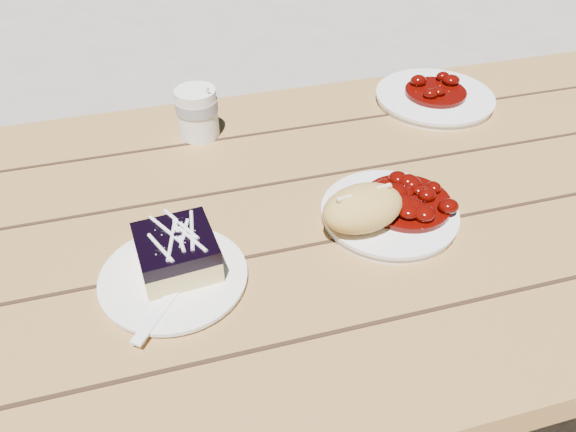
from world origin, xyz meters
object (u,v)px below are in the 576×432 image
object	(u,v)px
main_plate	(389,214)
dessert_plate	(174,278)
second_plate	(434,98)
bread_roll	(363,208)
picnic_table	(226,297)
blueberry_cake	(177,252)
coffee_cup	(197,113)

from	to	relation	value
main_plate	dessert_plate	xyz separation A→B (m)	(-0.34, -0.04, -0.00)
dessert_plate	second_plate	size ratio (longest dim) A/B	0.84
bread_roll	second_plate	bearing A→B (deg)	49.08
dessert_plate	second_plate	distance (m)	0.68
second_plate	bread_roll	bearing A→B (deg)	-130.92
main_plate	bread_roll	distance (m)	0.07
picnic_table	blueberry_cake	xyz separation A→B (m)	(-0.07, -0.08, 0.20)
main_plate	blueberry_cake	distance (m)	0.33
picnic_table	second_plate	world-z (taller)	second_plate
picnic_table	bread_roll	world-z (taller)	bread_roll
main_plate	bread_roll	bearing A→B (deg)	-160.02
coffee_cup	second_plate	bearing A→B (deg)	-0.21
picnic_table	bread_roll	distance (m)	0.30
blueberry_cake	picnic_table	bearing A→B (deg)	44.92
bread_roll	main_plate	bearing A→B (deg)	19.98
second_plate	dessert_plate	bearing A→B (deg)	-147.78
bread_roll	coffee_cup	distance (m)	0.39
picnic_table	second_plate	distance (m)	0.59
main_plate	blueberry_cake	world-z (taller)	blueberry_cake
bread_roll	blueberry_cake	world-z (taller)	bread_roll
dessert_plate	coffee_cup	world-z (taller)	coffee_cup
bread_roll	dessert_plate	bearing A→B (deg)	-175.28
bread_roll	dessert_plate	size ratio (longest dim) A/B	0.64
coffee_cup	second_plate	distance (m)	0.48
picnic_table	bread_roll	xyz separation A→B (m)	(0.20, -0.07, 0.21)
coffee_cup	second_plate	world-z (taller)	coffee_cup
picnic_table	coffee_cup	xyz separation A→B (m)	(0.01, 0.27, 0.21)
main_plate	bread_roll	xyz separation A→B (m)	(-0.06, -0.02, 0.04)
picnic_table	main_plate	size ratio (longest dim) A/B	9.80
bread_roll	blueberry_cake	xyz separation A→B (m)	(-0.27, -0.01, -0.01)
main_plate	blueberry_cake	size ratio (longest dim) A/B	1.85
dessert_plate	blueberry_cake	size ratio (longest dim) A/B	1.77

